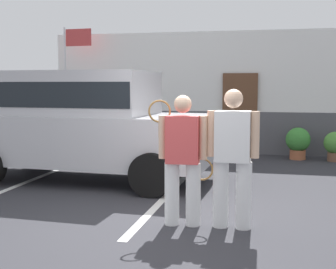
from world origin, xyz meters
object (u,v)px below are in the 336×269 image
(parked_suv, at_px, (82,120))
(potted_plant_secondary, at_px, (335,145))
(tennis_player_man, at_px, (182,158))
(tennis_player_woman, at_px, (232,157))
(flag_pole, at_px, (71,67))
(potted_plant_by_porch, at_px, (298,142))

(parked_suv, relative_size, potted_plant_secondary, 6.68)
(parked_suv, relative_size, tennis_player_man, 2.80)
(potted_plant_secondary, bearing_deg, parked_suv, -145.88)
(potted_plant_secondary, bearing_deg, tennis_player_man, -113.96)
(tennis_player_woman, distance_m, potted_plant_secondary, 6.08)
(tennis_player_man, distance_m, potted_plant_secondary, 6.33)
(tennis_player_woman, relative_size, flag_pole, 0.52)
(flag_pole, bearing_deg, tennis_player_woman, -51.10)
(potted_plant_by_porch, xyz_separation_m, flag_pole, (-5.94, 0.18, 1.86))
(flag_pole, bearing_deg, tennis_player_man, -55.05)
(parked_suv, bearing_deg, potted_plant_by_porch, 42.63)
(potted_plant_by_porch, bearing_deg, tennis_player_woman, -100.56)
(flag_pole, bearing_deg, potted_plant_by_porch, -1.74)
(parked_suv, distance_m, tennis_player_man, 3.41)
(flag_pole, bearing_deg, potted_plant_secondary, -2.33)
(parked_suv, relative_size, tennis_player_woman, 2.68)
(tennis_player_man, bearing_deg, tennis_player_woman, 179.19)
(tennis_player_woman, bearing_deg, flag_pole, -48.87)
(tennis_player_man, height_order, tennis_player_woman, tennis_player_woman)
(parked_suv, distance_m, potted_plant_secondary, 6.03)
(parked_suv, bearing_deg, tennis_player_woman, -35.74)
(tennis_player_man, relative_size, tennis_player_woman, 0.96)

